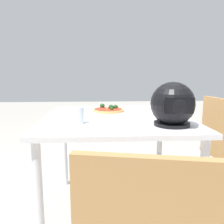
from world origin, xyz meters
name	(u,v)px	position (x,y,z in m)	size (l,w,h in m)	color
ground_plane	(116,211)	(0.00, 0.00, 0.00)	(14.00, 14.00, 0.00)	#B2ADA3
dining_table	(116,128)	(0.00, 0.00, 0.69)	(1.05, 1.07, 0.77)	white
pizza_plate	(108,112)	(0.05, -0.16, 0.78)	(0.29, 0.29, 0.01)	white
pizza	(108,110)	(0.05, -0.17, 0.80)	(0.25, 0.25, 0.05)	tan
motorcycle_helmet	(173,105)	(-0.32, 0.31, 0.90)	(0.27, 0.27, 0.27)	black
drinking_glass	(79,115)	(0.26, 0.23, 0.82)	(0.07, 0.07, 0.11)	silver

